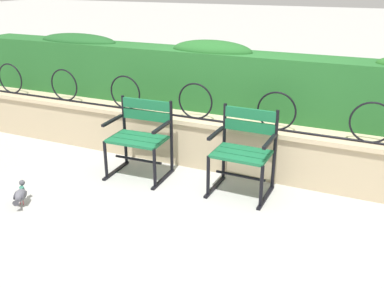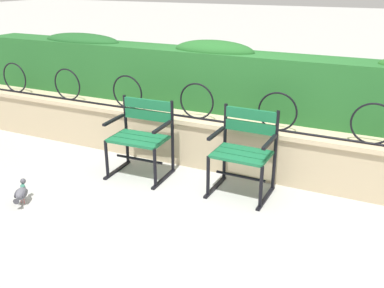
{
  "view_description": "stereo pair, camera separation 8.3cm",
  "coord_description": "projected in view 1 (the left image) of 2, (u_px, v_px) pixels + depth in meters",
  "views": [
    {
      "loc": [
        1.62,
        -3.49,
        2.1
      ],
      "look_at": [
        0.0,
        0.12,
        0.55
      ],
      "focal_mm": 40.21,
      "sensor_mm": 36.0,
      "label": 1
    },
    {
      "loc": [
        1.7,
        -3.45,
        2.1
      ],
      "look_at": [
        0.0,
        0.12,
        0.55
      ],
      "focal_mm": 40.21,
      "sensor_mm": 36.0,
      "label": 2
    }
  ],
  "objects": [
    {
      "name": "park_chair_right",
      "position": [
        244.0,
        149.0,
        4.35
      ],
      "size": [
        0.6,
        0.53,
        0.87
      ],
      "color": "#19663D",
      "rests_on": "ground"
    },
    {
      "name": "iron_arch_fence",
      "position": [
        198.0,
        104.0,
        4.83
      ],
      "size": [
        7.07,
        0.02,
        0.42
      ],
      "color": "black",
      "rests_on": "stone_wall"
    },
    {
      "name": "ground_plane",
      "position": [
        187.0,
        198.0,
        4.35
      ],
      "size": [
        60.0,
        60.0,
        0.0
      ],
      "primitive_type": "plane",
      "color": "#ADADA8"
    },
    {
      "name": "hedge_row",
      "position": [
        230.0,
        79.0,
        5.1
      ],
      "size": [
        7.46,
        0.48,
        0.82
      ],
      "color": "#236028",
      "rests_on": "stone_wall"
    },
    {
      "name": "pigeon_near_chairs",
      "position": [
        20.0,
        195.0,
        4.18
      ],
      "size": [
        0.19,
        0.27,
        0.22
      ],
      "color": "#5B5B66",
      "rests_on": "ground"
    },
    {
      "name": "stone_wall",
      "position": [
        219.0,
        143.0,
        4.98
      ],
      "size": [
        7.61,
        0.41,
        0.57
      ],
      "color": "tan",
      "rests_on": "ground"
    },
    {
      "name": "park_chair_left",
      "position": [
        141.0,
        135.0,
        4.74
      ],
      "size": [
        0.66,
        0.54,
        0.84
      ],
      "color": "#19663D",
      "rests_on": "ground"
    }
  ]
}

